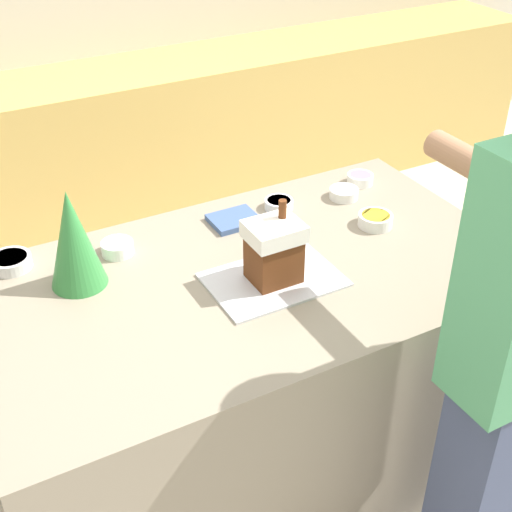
# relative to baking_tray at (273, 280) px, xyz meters

# --- Properties ---
(ground_plane) EXTENTS (12.00, 12.00, 0.00)m
(ground_plane) POSITION_rel_baking_tray_xyz_m (-0.05, 0.07, -0.89)
(ground_plane) COLOR beige
(back_cabinet_block) EXTENTS (6.00, 0.60, 0.89)m
(back_cabinet_block) POSITION_rel_baking_tray_xyz_m (-0.05, 2.09, -0.45)
(back_cabinet_block) COLOR tan
(back_cabinet_block) RESTS_ON ground_plane
(kitchen_island) EXTENTS (1.72, 0.97, 0.89)m
(kitchen_island) POSITION_rel_baking_tray_xyz_m (-0.05, 0.07, -0.45)
(kitchen_island) COLOR gray
(kitchen_island) RESTS_ON ground_plane
(baking_tray) EXTENTS (0.40, 0.28, 0.01)m
(baking_tray) POSITION_rel_baking_tray_xyz_m (0.00, 0.00, 0.00)
(baking_tray) COLOR silver
(baking_tray) RESTS_ON kitchen_island
(gingerbread_house) EXTENTS (0.16, 0.14, 0.25)m
(gingerbread_house) POSITION_rel_baking_tray_xyz_m (0.00, 0.00, 0.11)
(gingerbread_house) COLOR #5B2D14
(gingerbread_house) RESTS_ON baking_tray
(decorative_tree) EXTENTS (0.17, 0.17, 0.31)m
(decorative_tree) POSITION_rel_baking_tray_xyz_m (-0.52, 0.27, 0.15)
(decorative_tree) COLOR #33843D
(decorative_tree) RESTS_ON kitchen_island
(candy_bowl_center_rear) EXTENTS (0.10, 0.10, 0.04)m
(candy_bowl_center_rear) POSITION_rel_baking_tray_xyz_m (0.61, 0.40, 0.02)
(candy_bowl_center_rear) COLOR white
(candy_bowl_center_rear) RESTS_ON kitchen_island
(candy_bowl_far_right) EXTENTS (0.10, 0.10, 0.04)m
(candy_bowl_far_right) POSITION_rel_baking_tray_xyz_m (-0.37, 0.38, 0.02)
(candy_bowl_far_right) COLOR white
(candy_bowl_far_right) RESTS_ON kitchen_island
(candy_bowl_beside_tree) EXTENTS (0.13, 0.13, 0.04)m
(candy_bowl_beside_tree) POSITION_rel_baking_tray_xyz_m (-0.69, 0.46, 0.02)
(candy_bowl_beside_tree) COLOR silver
(candy_bowl_beside_tree) RESTS_ON kitchen_island
(candy_bowl_near_tray_left) EXTENTS (0.12, 0.12, 0.04)m
(candy_bowl_near_tray_left) POSITION_rel_baking_tray_xyz_m (0.47, 0.12, 0.02)
(candy_bowl_near_tray_left) COLOR white
(candy_bowl_near_tray_left) RESTS_ON kitchen_island
(candy_bowl_far_left) EXTENTS (0.10, 0.10, 0.04)m
(candy_bowl_far_left) POSITION_rel_baking_tray_xyz_m (0.24, 0.38, 0.02)
(candy_bowl_far_left) COLOR white
(candy_bowl_far_left) RESTS_ON kitchen_island
(candy_bowl_behind_tray) EXTENTS (0.11, 0.11, 0.04)m
(candy_bowl_behind_tray) POSITION_rel_baking_tray_xyz_m (0.49, 0.34, 0.02)
(candy_bowl_behind_tray) COLOR white
(candy_bowl_behind_tray) RESTS_ON kitchen_island
(cookbook) EXTENTS (0.16, 0.13, 0.02)m
(cookbook) POSITION_rel_baking_tray_xyz_m (0.06, 0.37, 0.01)
(cookbook) COLOR #3F598C
(cookbook) RESTS_ON kitchen_island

